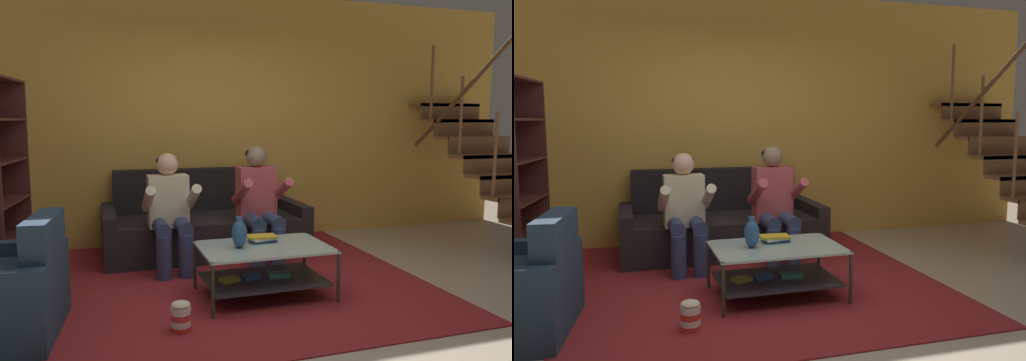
% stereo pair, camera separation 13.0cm
% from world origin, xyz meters
% --- Properties ---
extents(ground, '(16.80, 16.80, 0.00)m').
position_xyz_m(ground, '(0.00, 0.00, 0.00)').
color(ground, '#BFAC95').
extents(back_partition, '(8.40, 0.12, 2.90)m').
position_xyz_m(back_partition, '(0.00, 2.46, 1.45)').
color(back_partition, gold).
rests_on(back_partition, ground).
extents(staircase_run, '(0.90, 2.18, 2.57)m').
position_xyz_m(staircase_run, '(3.26, 1.25, 0.95)').
color(staircase_run, brown).
rests_on(staircase_run, ground).
extents(couch, '(2.12, 0.99, 0.88)m').
position_xyz_m(couch, '(-0.02, 1.92, 0.28)').
color(couch, black).
rests_on(couch, ground).
extents(person_seated_left, '(0.50, 0.58, 1.12)m').
position_xyz_m(person_seated_left, '(-0.47, 1.33, 0.61)').
color(person_seated_left, navy).
rests_on(person_seated_left, ground).
extents(person_seated_right, '(0.50, 0.58, 1.17)m').
position_xyz_m(person_seated_right, '(0.42, 1.34, 0.63)').
color(person_seated_right, '#354568').
rests_on(person_seated_right, ground).
extents(coffee_table, '(1.03, 0.69, 0.42)m').
position_xyz_m(coffee_table, '(0.14, 0.38, 0.28)').
color(coffee_table, '#A8C4BE').
rests_on(coffee_table, ground).
extents(area_rug, '(3.13, 3.47, 0.01)m').
position_xyz_m(area_rug, '(0.06, 1.02, 0.01)').
color(area_rug, maroon).
rests_on(area_rug, ground).
extents(vase, '(0.12, 0.12, 0.25)m').
position_xyz_m(vase, '(-0.06, 0.39, 0.54)').
color(vase, '#2B5386').
rests_on(vase, coffee_table).
extents(book_stack, '(0.25, 0.18, 0.06)m').
position_xyz_m(book_stack, '(0.17, 0.52, 0.45)').
color(book_stack, '#2C5CA9').
rests_on(book_stack, coffee_table).
extents(popcorn_tub, '(0.14, 0.14, 0.22)m').
position_xyz_m(popcorn_tub, '(-0.61, -0.09, 0.11)').
color(popcorn_tub, red).
rests_on(popcorn_tub, ground).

